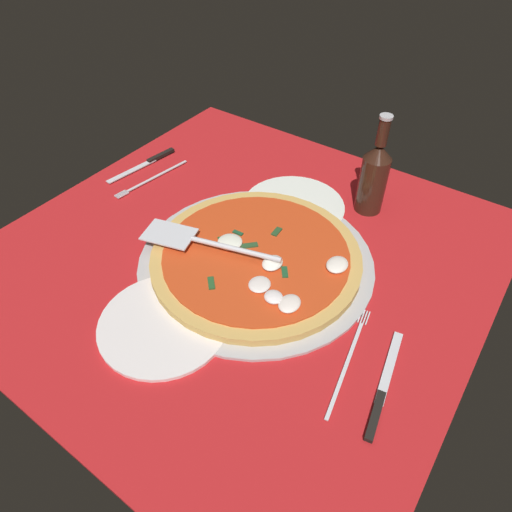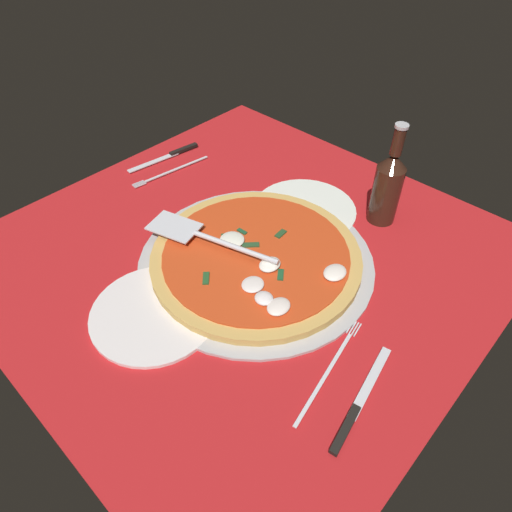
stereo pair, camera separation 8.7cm
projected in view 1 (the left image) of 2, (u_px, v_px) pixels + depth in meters
ground_plane at (242, 255)px, 90.46cm from camera, size 90.21×90.21×0.80cm
checker_pattern at (242, 253)px, 90.15cm from camera, size 90.21×90.21×0.10cm
pizza_pan at (256, 262)px, 87.68cm from camera, size 44.90×44.90×0.93cm
dinner_plate_left at (293, 207)px, 100.12cm from camera, size 22.23×22.23×1.00cm
dinner_plate_right at (165, 324)px, 76.71cm from camera, size 22.02×22.02×1.00cm
pizza at (257, 257)px, 86.56cm from camera, size 40.01×40.01×3.09cm
pizza_server at (201, 241)px, 86.09cm from camera, size 11.04×27.37×1.00cm
place_setting_near at (150, 171)px, 110.41cm from camera, size 22.66×16.43×1.40cm
place_setting_far at (365, 377)px, 69.54cm from camera, size 21.61×16.36×1.40cm
beer_bottle at (374, 176)px, 94.26cm from camera, size 5.81×5.81×22.06cm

